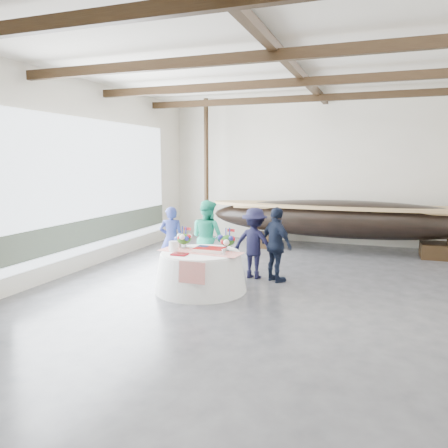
% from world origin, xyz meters
% --- Properties ---
extents(floor, '(10.00, 12.00, 0.01)m').
position_xyz_m(floor, '(0.00, 0.00, 0.00)').
color(floor, '#3D3D42').
rests_on(floor, ground).
extents(wall_back, '(10.00, 0.02, 4.50)m').
position_xyz_m(wall_back, '(0.00, 6.00, 2.25)').
color(wall_back, silver).
rests_on(wall_back, ground).
extents(wall_front, '(10.00, 0.02, 4.50)m').
position_xyz_m(wall_front, '(0.00, -6.00, 2.25)').
color(wall_front, silver).
rests_on(wall_front, ground).
extents(wall_left, '(0.02, 12.00, 4.50)m').
position_xyz_m(wall_left, '(-5.00, 0.00, 2.25)').
color(wall_left, silver).
rests_on(wall_left, ground).
extents(ceiling, '(10.00, 12.00, 0.01)m').
position_xyz_m(ceiling, '(0.00, 0.00, 4.50)').
color(ceiling, white).
rests_on(ceiling, wall_back).
extents(pavilion_structure, '(9.80, 11.76, 4.50)m').
position_xyz_m(pavilion_structure, '(0.00, 0.82, 4.00)').
color(pavilion_structure, black).
rests_on(pavilion_structure, ground).
extents(open_bay, '(0.03, 7.00, 3.20)m').
position_xyz_m(open_bay, '(-4.95, 1.00, 1.83)').
color(open_bay, silver).
rests_on(open_bay, ground).
extents(longboat_display, '(7.95, 1.59, 1.49)m').
position_xyz_m(longboat_display, '(0.76, 4.79, 0.95)').
color(longboat_display, black).
rests_on(longboat_display, ground).
extents(banquet_table, '(1.85, 1.85, 0.80)m').
position_xyz_m(banquet_table, '(-1.65, -0.12, 0.40)').
color(banquet_table, white).
rests_on(banquet_table, ground).
extents(tabletop_items, '(1.75, 1.00, 0.40)m').
position_xyz_m(tabletop_items, '(-1.69, 0.05, 0.94)').
color(tabletop_items, red).
rests_on(tabletop_items, banquet_table).
extents(guest_woman_blue, '(0.66, 0.54, 1.55)m').
position_xyz_m(guest_woman_blue, '(-2.89, 1.06, 0.77)').
color(guest_woman_blue, navy).
rests_on(guest_woman_blue, ground).
extents(guest_woman_teal, '(1.02, 0.92, 1.72)m').
position_xyz_m(guest_woman_teal, '(-2.01, 1.14, 0.86)').
color(guest_woman_teal, '#21AF8A').
rests_on(guest_woman_teal, ground).
extents(guest_man_left, '(1.08, 0.70, 1.58)m').
position_xyz_m(guest_man_left, '(-0.89, 1.16, 0.79)').
color(guest_man_left, black).
rests_on(guest_man_left, ground).
extents(guest_man_right, '(0.99, 0.91, 1.63)m').
position_xyz_m(guest_man_right, '(-0.36, 1.02, 0.81)').
color(guest_man_right, black).
rests_on(guest_man_right, ground).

